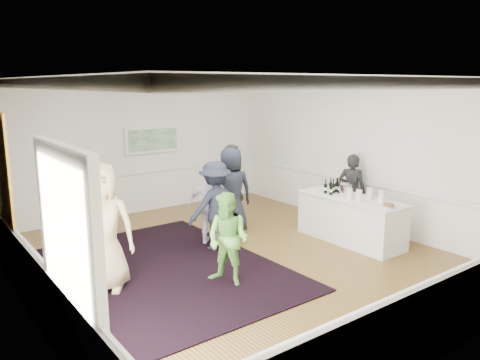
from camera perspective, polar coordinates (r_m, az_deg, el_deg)
floor at (r=8.65m, az=-0.78°, el=-9.54°), size 8.00×8.00×0.00m
ceiling at (r=8.06m, az=-0.84°, el=12.18°), size 7.00×8.00×0.02m
wall_left at (r=6.82m, az=-25.41°, el=-2.42°), size 0.02×8.00×3.20m
wall_right at (r=10.61m, az=14.71°, el=3.01°), size 0.02×8.00×3.20m
wall_back at (r=11.64m, az=-12.45°, el=3.85°), size 7.00×0.02×3.20m
wall_front at (r=5.57m, az=24.19°, el=-5.29°), size 7.00×0.02×3.20m
wainscoting at (r=8.48m, az=-0.79°, el=-6.39°), size 7.00×8.00×1.00m
mirror at (r=8.05m, az=-27.07°, el=0.89°), size 0.05×1.25×1.85m
doorway at (r=5.10m, az=-20.24°, el=-8.66°), size 0.10×1.78×2.56m
landscape_painting at (r=11.74m, az=-10.60°, el=4.88°), size 1.44×0.06×0.66m
area_rug at (r=8.21m, az=-9.60°, el=-10.81°), size 3.60×4.70×0.02m
serving_table at (r=9.67m, az=13.33°, el=-4.68°), size 0.86×2.25×0.91m
bartender at (r=10.53m, az=13.45°, el=-1.32°), size 0.61×0.71×1.64m
guest_tan at (r=7.39m, az=-16.44°, el=-5.60°), size 1.16×1.05×1.99m
guest_green at (r=7.37m, az=-1.49°, el=-7.23°), size 0.80×0.88×1.48m
guest_lilac at (r=9.21m, az=-3.51°, el=-3.06°), size 0.95×0.90×1.58m
guest_dark_a at (r=8.88m, az=-3.00°, el=-3.16°), size 1.13×0.67×1.71m
guest_dark_b at (r=10.35m, az=-1.21°, el=-0.65°), size 0.74×0.56×1.84m
guest_navy at (r=9.80m, az=-1.09°, el=-1.35°), size 1.03×0.82×1.84m
wine_bottles at (r=9.86m, az=11.43°, el=-0.65°), size 0.43×0.27×0.31m
juice_pitchers at (r=9.33m, az=14.97°, el=-1.73°), size 0.45×0.62×0.24m
ice_bucket at (r=9.65m, az=12.72°, el=-1.21°), size 0.26×0.26×0.25m
nut_bowl at (r=8.92m, az=17.65°, el=-3.05°), size 0.24×0.24×0.08m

